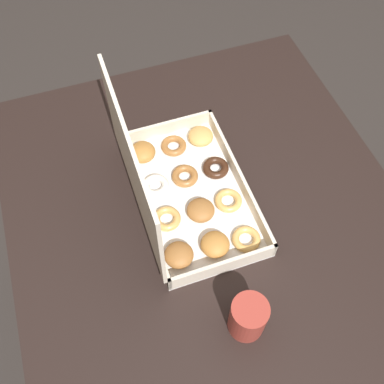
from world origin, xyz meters
TOP-DOWN VIEW (x-y plane):
  - ground_plane at (0.00, 0.00)m, footprint 8.00×8.00m
  - dining_table at (0.00, 0.00)m, footprint 1.03×0.91m
  - donut_box at (0.05, 0.06)m, footprint 0.41×0.25m
  - coffee_mug at (-0.27, 0.02)m, footprint 0.07×0.07m

SIDE VIEW (x-z plane):
  - ground_plane at x=0.00m, z-range 0.00..0.00m
  - dining_table at x=0.00m, z-range 0.26..0.98m
  - coffee_mug at x=-0.27m, z-range 0.73..0.83m
  - donut_box at x=0.05m, z-range 0.63..0.93m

